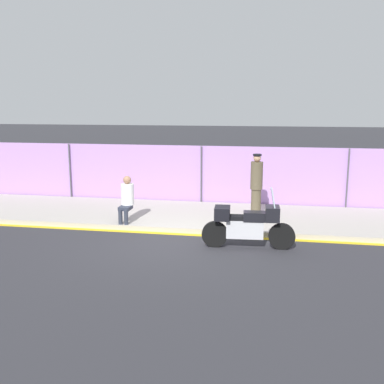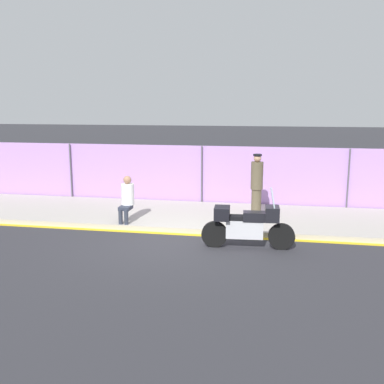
# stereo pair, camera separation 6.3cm
# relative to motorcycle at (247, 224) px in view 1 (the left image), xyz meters

# --- Properties ---
(ground_plane) EXTENTS (120.00, 120.00, 0.00)m
(ground_plane) POSITION_rel_motorcycle_xyz_m (-1.78, 0.10, -0.58)
(ground_plane) COLOR #2D2D33
(sidewalk) EXTENTS (34.64, 3.35, 0.14)m
(sidewalk) POSITION_rel_motorcycle_xyz_m (-1.78, 2.59, -0.51)
(sidewalk) COLOR #ADA89E
(sidewalk) RESTS_ON ground_plane
(curb_paint_stripe) EXTENTS (34.64, 0.18, 0.01)m
(curb_paint_stripe) POSITION_rel_motorcycle_xyz_m (-1.78, 0.82, -0.58)
(curb_paint_stripe) COLOR gold
(curb_paint_stripe) RESTS_ON ground_plane
(storefront_fence) EXTENTS (32.91, 0.17, 2.01)m
(storefront_fence) POSITION_rel_motorcycle_xyz_m (-1.78, 4.35, 0.42)
(storefront_fence) COLOR #AD7FC6
(storefront_fence) RESTS_ON ground_plane
(motorcycle) EXTENTS (2.20, 0.58, 1.45)m
(motorcycle) POSITION_rel_motorcycle_xyz_m (0.00, 0.00, 0.00)
(motorcycle) COLOR black
(motorcycle) RESTS_ON ground_plane
(officer_standing) EXTENTS (0.35, 0.35, 1.82)m
(officer_standing) POSITION_rel_motorcycle_xyz_m (0.10, 2.63, 0.50)
(officer_standing) COLOR brown
(officer_standing) RESTS_ON sidewalk
(person_seated_on_curb) EXTENTS (0.36, 0.65, 1.27)m
(person_seated_on_curb) POSITION_rel_motorcycle_xyz_m (-3.41, 1.36, 0.27)
(person_seated_on_curb) COLOR #2D3342
(person_seated_on_curb) RESTS_ON sidewalk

